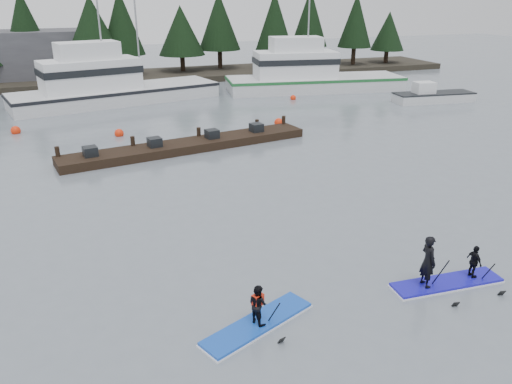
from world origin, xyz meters
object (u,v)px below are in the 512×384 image
object	(u,v)px
floating_dock	(189,146)
fishing_boat_medium	(310,83)
fishing_boat_large	(111,94)
paddleboard_duo	(444,270)
paddleboard_solo	(258,315)

from	to	relation	value
floating_dock	fishing_boat_medium	bearing A→B (deg)	34.99
fishing_boat_large	paddleboard_duo	bearing A→B (deg)	-90.09
floating_dock	paddleboard_solo	world-z (taller)	paddleboard_solo
fishing_boat_large	paddleboard_solo	size ratio (longest dim) A/B	4.88
fishing_boat_medium	paddleboard_duo	size ratio (longest dim) A/B	4.57
fishing_boat_large	paddleboard_solo	bearing A→B (deg)	-100.80
floating_dock	fishing_boat_large	bearing A→B (deg)	91.69
fishing_boat_medium	paddleboard_duo	xyz separation A→B (m)	(-10.59, -31.34, -0.13)
fishing_boat_medium	paddleboard_duo	bearing A→B (deg)	-99.76
floating_dock	paddleboard_solo	xyz separation A→B (m)	(-1.93, -16.76, 0.11)
paddleboard_solo	paddleboard_duo	bearing A→B (deg)	-23.41
fishing_boat_large	floating_dock	world-z (taller)	fishing_boat_large
paddleboard_solo	paddleboard_duo	world-z (taller)	paddleboard_duo
fishing_boat_large	paddleboard_duo	size ratio (longest dim) A/B	4.74
fishing_boat_medium	paddleboard_duo	distance (m)	33.09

